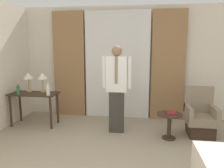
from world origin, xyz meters
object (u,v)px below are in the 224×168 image
at_px(side_table, 169,122).
at_px(book, 171,113).
at_px(table_lamp_right, 43,77).
at_px(desk, 34,99).
at_px(table_lamp_left, 28,77).
at_px(armchair, 200,118).
at_px(person, 117,86).
at_px(bottle_near_edge, 48,90).
at_px(bottle_by_lamp, 18,90).

distance_m(side_table, book, 0.17).
relative_size(table_lamp_right, book, 2.13).
distance_m(desk, side_table, 2.92).
relative_size(table_lamp_left, table_lamp_right, 1.00).
bearing_deg(armchair, person, -177.21).
distance_m(bottle_near_edge, book, 2.53).
xyz_separation_m(desk, table_lamp_left, (-0.17, 0.12, 0.47)).
bearing_deg(desk, bottle_by_lamp, -146.29).
distance_m(table_lamp_left, book, 3.17).
relative_size(bottle_by_lamp, armchair, 0.23).
distance_m(table_lamp_left, table_lamp_right, 0.33).
bearing_deg(side_table, armchair, 25.06).
xyz_separation_m(table_lamp_left, table_lamp_right, (0.33, 0.00, 0.00)).
relative_size(desk, side_table, 2.10).
relative_size(bottle_near_edge, person, 0.16).
bearing_deg(person, desk, 175.39).
bearing_deg(bottle_near_edge, table_lamp_right, 130.27).
bearing_deg(person, bottle_by_lamp, -179.40).
distance_m(table_lamp_right, book, 2.84).
relative_size(person, book, 8.41).
bearing_deg(table_lamp_left, side_table, -8.96).
height_order(person, side_table, person).
relative_size(desk, bottle_near_edge, 3.78).
xyz_separation_m(bottle_near_edge, person, (1.44, 0.02, 0.12)).
distance_m(desk, table_lamp_left, 0.51).
bearing_deg(table_lamp_right, bottle_near_edge, -49.73).
bearing_deg(table_lamp_right, desk, -144.36).
relative_size(bottle_near_edge, book, 1.31).
xyz_separation_m(bottle_near_edge, bottle_by_lamp, (-0.67, 0.00, -0.02)).
distance_m(table_lamp_right, side_table, 2.86).
xyz_separation_m(table_lamp_right, book, (2.75, -0.47, -0.56)).
bearing_deg(book, table_lamp_left, 171.28).
bearing_deg(bottle_near_edge, table_lamp_left, 153.23).
bearing_deg(side_table, book, 17.27).
relative_size(table_lamp_right, side_table, 0.90).
height_order(table_lamp_left, side_table, table_lamp_left).
bearing_deg(desk, table_lamp_left, 144.36).
xyz_separation_m(armchair, book, (-0.60, -0.28, 0.17)).
distance_m(bottle_near_edge, bottle_by_lamp, 0.67).
distance_m(desk, table_lamp_right, 0.51).
bearing_deg(side_table, bottle_near_edge, 175.67).
bearing_deg(person, table_lamp_left, 172.42).
xyz_separation_m(table_lamp_left, armchair, (3.68, -0.19, -0.73)).
bearing_deg(person, armchair, 2.79).
xyz_separation_m(desk, book, (2.91, -0.35, -0.09)).
bearing_deg(desk, table_lamp_right, 35.64).
distance_m(desk, person, 1.90).
distance_m(bottle_by_lamp, armchair, 3.80).
distance_m(bottle_by_lamp, person, 2.12).
bearing_deg(table_lamp_right, armchair, -3.23).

